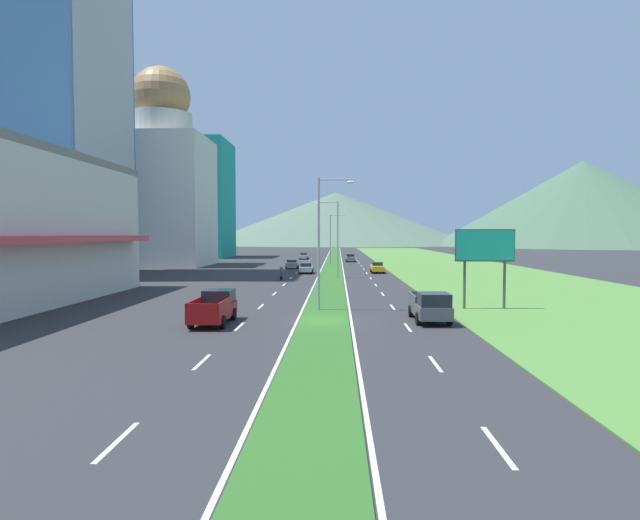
# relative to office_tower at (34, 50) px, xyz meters

# --- Properties ---
(ground_plane) EXTENTS (600.00, 600.00, 0.00)m
(ground_plane) POSITION_rel_office_tower_xyz_m (39.59, -36.01, -30.16)
(ground_plane) COLOR #2D2D30
(grass_median) EXTENTS (3.20, 240.00, 0.06)m
(grass_median) POSITION_rel_office_tower_xyz_m (39.59, 23.99, -30.13)
(grass_median) COLOR #2D6023
(grass_median) RESTS_ON ground_plane
(grass_verge_right) EXTENTS (24.00, 240.00, 0.06)m
(grass_verge_right) POSITION_rel_office_tower_xyz_m (60.19, 23.99, -30.13)
(grass_verge_right) COLOR #518438
(grass_verge_right) RESTS_ON ground_plane
(lane_dash_left_0) EXTENTS (0.16, 2.80, 0.01)m
(lane_dash_left_0) POSITION_rel_office_tower_xyz_m (34.49, -56.01, -30.16)
(lane_dash_left_0) COLOR silver
(lane_dash_left_0) RESTS_ON ground_plane
(lane_dash_left_1) EXTENTS (0.16, 2.80, 0.01)m
(lane_dash_left_1) POSITION_rel_office_tower_xyz_m (34.49, -47.15, -30.16)
(lane_dash_left_1) COLOR silver
(lane_dash_left_1) RESTS_ON ground_plane
(lane_dash_left_2) EXTENTS (0.16, 2.80, 0.01)m
(lane_dash_left_2) POSITION_rel_office_tower_xyz_m (34.49, -38.30, -30.16)
(lane_dash_left_2) COLOR silver
(lane_dash_left_2) RESTS_ON ground_plane
(lane_dash_left_3) EXTENTS (0.16, 2.80, 0.01)m
(lane_dash_left_3) POSITION_rel_office_tower_xyz_m (34.49, -29.45, -30.16)
(lane_dash_left_3) COLOR silver
(lane_dash_left_3) RESTS_ON ground_plane
(lane_dash_left_4) EXTENTS (0.16, 2.80, 0.01)m
(lane_dash_left_4) POSITION_rel_office_tower_xyz_m (34.49, -20.60, -30.16)
(lane_dash_left_4) COLOR silver
(lane_dash_left_4) RESTS_ON ground_plane
(lane_dash_left_5) EXTENTS (0.16, 2.80, 0.01)m
(lane_dash_left_5) POSITION_rel_office_tower_xyz_m (34.49, -11.75, -30.16)
(lane_dash_left_5) COLOR silver
(lane_dash_left_5) RESTS_ON ground_plane
(lane_dash_left_6) EXTENTS (0.16, 2.80, 0.01)m
(lane_dash_left_6) POSITION_rel_office_tower_xyz_m (34.49, -2.90, -30.16)
(lane_dash_left_6) COLOR silver
(lane_dash_left_6) RESTS_ON ground_plane
(lane_dash_left_7) EXTENTS (0.16, 2.80, 0.01)m
(lane_dash_left_7) POSITION_rel_office_tower_xyz_m (34.49, 5.96, -30.16)
(lane_dash_left_7) COLOR silver
(lane_dash_left_7) RESTS_ON ground_plane
(lane_dash_left_8) EXTENTS (0.16, 2.80, 0.01)m
(lane_dash_left_8) POSITION_rel_office_tower_xyz_m (34.49, 14.81, -30.16)
(lane_dash_left_8) COLOR silver
(lane_dash_left_8) RESTS_ON ground_plane
(lane_dash_left_9) EXTENTS (0.16, 2.80, 0.01)m
(lane_dash_left_9) POSITION_rel_office_tower_xyz_m (34.49, 23.66, -30.16)
(lane_dash_left_9) COLOR silver
(lane_dash_left_9) RESTS_ON ground_plane
(lane_dash_left_10) EXTENTS (0.16, 2.80, 0.01)m
(lane_dash_left_10) POSITION_rel_office_tower_xyz_m (34.49, 32.51, -30.16)
(lane_dash_left_10) COLOR silver
(lane_dash_left_10) RESTS_ON ground_plane
(lane_dash_left_11) EXTENTS (0.16, 2.80, 0.01)m
(lane_dash_left_11) POSITION_rel_office_tower_xyz_m (34.49, 41.36, -30.16)
(lane_dash_left_11) COLOR silver
(lane_dash_left_11) RESTS_ON ground_plane
(lane_dash_left_12) EXTENTS (0.16, 2.80, 0.01)m
(lane_dash_left_12) POSITION_rel_office_tower_xyz_m (34.49, 50.21, -30.16)
(lane_dash_left_12) COLOR silver
(lane_dash_left_12) RESTS_ON ground_plane
(lane_dash_right_0) EXTENTS (0.16, 2.80, 0.01)m
(lane_dash_right_0) POSITION_rel_office_tower_xyz_m (44.69, -56.01, -30.16)
(lane_dash_right_0) COLOR silver
(lane_dash_right_0) RESTS_ON ground_plane
(lane_dash_right_1) EXTENTS (0.16, 2.80, 0.01)m
(lane_dash_right_1) POSITION_rel_office_tower_xyz_m (44.69, -47.15, -30.16)
(lane_dash_right_1) COLOR silver
(lane_dash_right_1) RESTS_ON ground_plane
(lane_dash_right_2) EXTENTS (0.16, 2.80, 0.01)m
(lane_dash_right_2) POSITION_rel_office_tower_xyz_m (44.69, -38.30, -30.16)
(lane_dash_right_2) COLOR silver
(lane_dash_right_2) RESTS_ON ground_plane
(lane_dash_right_3) EXTENTS (0.16, 2.80, 0.01)m
(lane_dash_right_3) POSITION_rel_office_tower_xyz_m (44.69, -29.45, -30.16)
(lane_dash_right_3) COLOR silver
(lane_dash_right_3) RESTS_ON ground_plane
(lane_dash_right_4) EXTENTS (0.16, 2.80, 0.01)m
(lane_dash_right_4) POSITION_rel_office_tower_xyz_m (44.69, -20.60, -30.16)
(lane_dash_right_4) COLOR silver
(lane_dash_right_4) RESTS_ON ground_plane
(lane_dash_right_5) EXTENTS (0.16, 2.80, 0.01)m
(lane_dash_right_5) POSITION_rel_office_tower_xyz_m (44.69, -11.75, -30.16)
(lane_dash_right_5) COLOR silver
(lane_dash_right_5) RESTS_ON ground_plane
(lane_dash_right_6) EXTENTS (0.16, 2.80, 0.01)m
(lane_dash_right_6) POSITION_rel_office_tower_xyz_m (44.69, -2.90, -30.16)
(lane_dash_right_6) COLOR silver
(lane_dash_right_6) RESTS_ON ground_plane
(lane_dash_right_7) EXTENTS (0.16, 2.80, 0.01)m
(lane_dash_right_7) POSITION_rel_office_tower_xyz_m (44.69, 5.96, -30.16)
(lane_dash_right_7) COLOR silver
(lane_dash_right_7) RESTS_ON ground_plane
(lane_dash_right_8) EXTENTS (0.16, 2.80, 0.01)m
(lane_dash_right_8) POSITION_rel_office_tower_xyz_m (44.69, 14.81, -30.16)
(lane_dash_right_8) COLOR silver
(lane_dash_right_8) RESTS_ON ground_plane
(lane_dash_right_9) EXTENTS (0.16, 2.80, 0.01)m
(lane_dash_right_9) POSITION_rel_office_tower_xyz_m (44.69, 23.66, -30.16)
(lane_dash_right_9) COLOR silver
(lane_dash_right_9) RESTS_ON ground_plane
(lane_dash_right_10) EXTENTS (0.16, 2.80, 0.01)m
(lane_dash_right_10) POSITION_rel_office_tower_xyz_m (44.69, 32.51, -30.16)
(lane_dash_right_10) COLOR silver
(lane_dash_right_10) RESTS_ON ground_plane
(lane_dash_right_11) EXTENTS (0.16, 2.80, 0.01)m
(lane_dash_right_11) POSITION_rel_office_tower_xyz_m (44.69, 41.36, -30.16)
(lane_dash_right_11) COLOR silver
(lane_dash_right_11) RESTS_ON ground_plane
(lane_dash_right_12) EXTENTS (0.16, 2.80, 0.01)m
(lane_dash_right_12) POSITION_rel_office_tower_xyz_m (44.69, 50.21, -30.16)
(lane_dash_right_12) COLOR silver
(lane_dash_right_12) RESTS_ON ground_plane
(edge_line_median_left) EXTENTS (0.16, 240.00, 0.01)m
(edge_line_median_left) POSITION_rel_office_tower_xyz_m (37.84, 23.99, -30.16)
(edge_line_median_left) COLOR silver
(edge_line_median_left) RESTS_ON ground_plane
(edge_line_median_right) EXTENTS (0.16, 240.00, 0.01)m
(edge_line_median_right) POSITION_rel_office_tower_xyz_m (41.34, 23.99, -30.16)
(edge_line_median_right) COLOR silver
(edge_line_median_right) RESTS_ON ground_plane
(office_tower) EXTENTS (21.36, 21.36, 59.86)m
(office_tower) POSITION_rel_office_tower_xyz_m (0.00, 0.00, 0.00)
(office_tower) COLOR teal
(office_tower) RESTS_ON ground_plane
(domed_building) EXTENTS (16.20, 16.20, 35.28)m
(domed_building) POSITION_rel_office_tower_xyz_m (9.02, 23.62, -15.15)
(domed_building) COLOR silver
(domed_building) RESTS_ON ground_plane
(midrise_colored) EXTENTS (17.30, 17.30, 28.17)m
(midrise_colored) POSITION_rel_office_tower_xyz_m (5.35, 57.39, -16.08)
(midrise_colored) COLOR teal
(midrise_colored) RESTS_ON ground_plane
(hill_far_left) EXTENTS (122.62, 122.62, 21.08)m
(hill_far_left) POSITION_rel_office_tower_xyz_m (-64.49, 200.52, -19.62)
(hill_far_left) COLOR #516B56
(hill_far_left) RESTS_ON ground_plane
(hill_far_center) EXTENTS (153.01, 153.01, 29.70)m
(hill_far_center) POSITION_rel_office_tower_xyz_m (39.55, 232.63, -15.31)
(hill_far_center) COLOR #516B56
(hill_far_center) RESTS_ON ground_plane
(hill_far_right) EXTENTS (143.00, 143.00, 40.94)m
(hill_far_right) POSITION_rel_office_tower_xyz_m (158.44, 187.94, -9.69)
(hill_far_right) COLOR #47664C
(hill_far_right) RESTS_ON ground_plane
(street_lamp_near) EXTENTS (2.68, 0.32, 9.74)m
(street_lamp_near) POSITION_rel_office_tower_xyz_m (39.33, -31.34, -24.61)
(street_lamp_near) COLOR #99999E
(street_lamp_near) RESTS_ON ground_plane
(street_lamp_mid) EXTENTS (2.95, 0.28, 9.87)m
(street_lamp_mid) POSITION_rel_office_tower_xyz_m (40.18, -1.87, -24.52)
(street_lamp_mid) COLOR #99999E
(street_lamp_mid) RESTS_ON ground_plane
(street_lamp_far) EXTENTS (3.42, 0.32, 9.24)m
(street_lamp_far) POSITION_rel_office_tower_xyz_m (39.51, 27.59, -24.79)
(street_lamp_far) COLOR #99999E
(street_lamp_far) RESTS_ON ground_plane
(billboard_roadside) EXTENTS (4.42, 0.28, 6.00)m
(billboard_roadside) POSITION_rel_office_tower_xyz_m (51.43, -30.44, -25.70)
(billboard_roadside) COLOR #4C4C51
(billboard_roadside) RESTS_ON ground_plane
(car_0) EXTENTS (1.87, 4.75, 1.51)m
(car_0) POSITION_rel_office_tower_xyz_m (32.87, 48.12, -29.39)
(car_0) COLOR #B2B2B7
(car_0) RESTS_ON ground_plane
(car_1) EXTENTS (1.98, 4.07, 1.51)m
(car_1) POSITION_rel_office_tower_xyz_m (33.03, 15.52, -29.39)
(car_1) COLOR slate
(car_1) RESTS_ON ground_plane
(car_2) EXTENTS (1.97, 4.60, 1.59)m
(car_2) POSITION_rel_office_tower_xyz_m (43.11, 37.65, -29.36)
(car_2) COLOR slate
(car_2) RESTS_ON ground_plane
(car_3) EXTENTS (1.88, 4.71, 1.56)m
(car_3) POSITION_rel_office_tower_xyz_m (46.25, 6.67, -29.37)
(car_3) COLOR yellow
(car_3) RESTS_ON ground_plane
(car_4) EXTENTS (1.90, 4.32, 1.53)m
(car_4) POSITION_rel_office_tower_xyz_m (35.96, 5.23, -29.39)
(car_4) COLOR #B2B2B7
(car_4) RESTS_ON ground_plane
(pickup_truck_0) EXTENTS (2.18, 5.40, 2.00)m
(pickup_truck_0) POSITION_rel_office_tower_xyz_m (46.40, -36.15, -29.18)
(pickup_truck_0) COLOR #515459
(pickup_truck_0) RESTS_ON ground_plane
(pickup_truck_1) EXTENTS (2.18, 5.40, 2.00)m
(pickup_truck_1) POSITION_rel_office_tower_xyz_m (32.69, -37.15, -29.18)
(pickup_truck_1) COLOR maroon
(pickup_truck_1) RESTS_ON ground_plane
(motorcycle_rider) EXTENTS (0.36, 2.00, 1.80)m
(motorcycle_rider) POSITION_rel_office_tower_xyz_m (33.54, -5.64, -29.42)
(motorcycle_rider) COLOR black
(motorcycle_rider) RESTS_ON ground_plane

